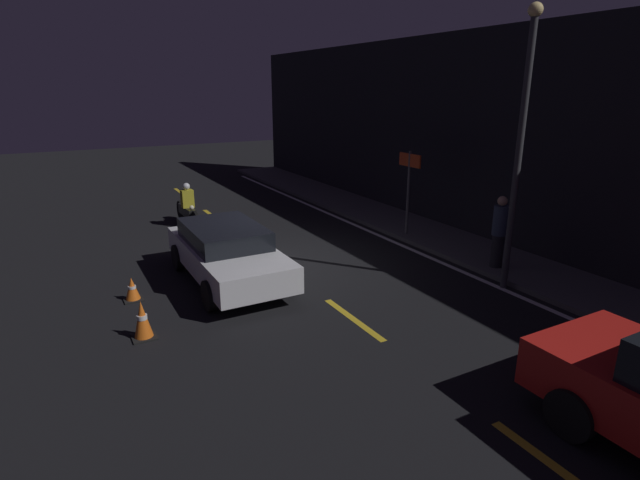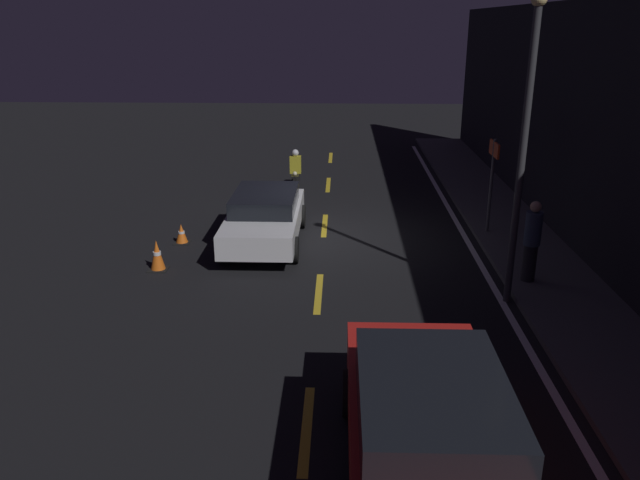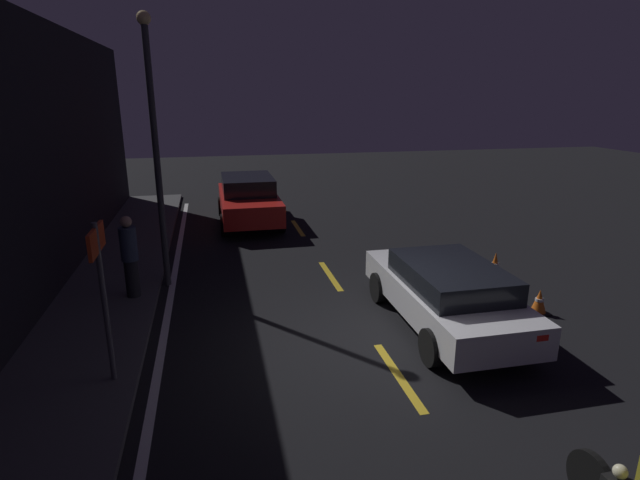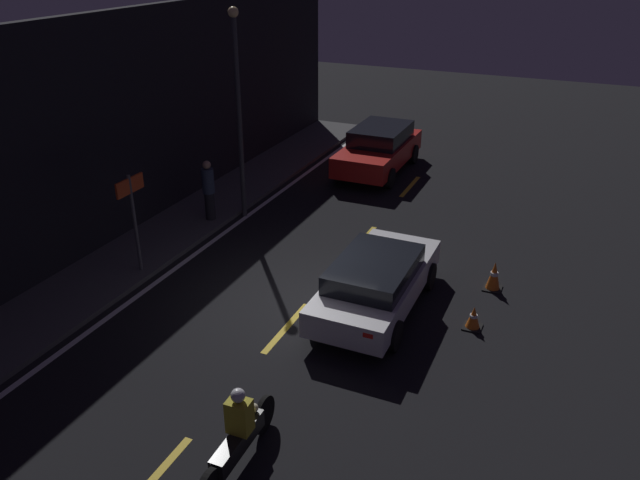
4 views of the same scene
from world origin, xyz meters
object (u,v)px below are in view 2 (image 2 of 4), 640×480
Objects in this scene: traffic_cone_mid at (157,256)px; motorcycle at (296,174)px; taxi_red at (428,428)px; pedestrian at (532,241)px; sedan_white at (265,216)px; traffic_cone_near at (181,234)px; shop_sign at (493,167)px; street_lamp at (524,139)px.

motorcycle is at bearing 159.76° from traffic_cone_mid.
taxi_red is 6.78m from pedestrian.
traffic_cone_near is (0.12, -2.09, -0.45)m from sedan_white.
sedan_white is 2.93m from traffic_cone_mid.
traffic_cone_mid is (7.02, -2.59, -0.22)m from motorcycle.
sedan_white is at bearing 18.54° from taxi_red.
traffic_cone_near is at bearing -26.83° from motorcycle.
motorcycle is 6.95m from shop_sign.
street_lamp reaches higher than sedan_white.
taxi_red is 9.84m from shop_sign.
street_lamp reaches higher than pedestrian.
traffic_cone_mid reaches higher than traffic_cone_near.
taxi_red reaches higher than motorcycle.
shop_sign reaches higher than motorcycle.
taxi_red reaches higher than traffic_cone_mid.
taxi_red is 8.92× the size of traffic_cone_near.
pedestrian is 0.30× the size of street_lamp.
traffic_cone_near is at bearing 30.36° from taxi_red.
sedan_white is at bearing 93.25° from traffic_cone_near.
taxi_red is at bearing 37.31° from traffic_cone_mid.
sedan_white is 6.34m from pedestrian.
shop_sign reaches higher than sedan_white.
traffic_cone_mid is at bearing -100.68° from street_lamp.
taxi_red is at bearing -16.41° from shop_sign.
shop_sign is at bearing 173.20° from street_lamp.
traffic_cone_mid is 8.06m from street_lamp.
traffic_cone_near is 1.80m from traffic_cone_mid.
sedan_white is at bearing -82.24° from shop_sign.
motorcycle is 9.35m from pedestrian.
sedan_white is 9.10m from taxi_red.
pedestrian is (0.58, 8.01, 0.65)m from traffic_cone_mid.
traffic_cone_near is 8.30m from pedestrian.
traffic_cone_near is 0.29× the size of pedestrian.
motorcycle is at bearing -144.51° from pedestrian.
motorcycle is at bearing 175.58° from sedan_white.
shop_sign is at bearing -177.60° from pedestrian.
motorcycle is 5.80m from traffic_cone_near.
taxi_red is at bearing 30.54° from traffic_cone_near.
street_lamp reaches higher than shop_sign.
traffic_cone_near is at bearing -106.66° from pedestrian.
taxi_red is 1.85× the size of shop_sign.
shop_sign is at bearing 108.84° from traffic_cone_mid.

